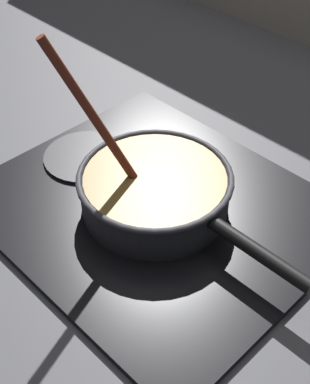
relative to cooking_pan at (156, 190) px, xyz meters
name	(u,v)px	position (x,y,z in m)	size (l,w,h in m)	color
ground	(77,209)	(-0.12, -0.08, -0.07)	(2.40, 1.60, 0.04)	#4C4C51
hob_plate	(155,209)	(0.00, 0.00, -0.04)	(0.56, 0.48, 0.01)	black
burner_ring	(155,205)	(0.00, 0.00, -0.03)	(0.19, 0.19, 0.01)	#592D0C
spare_burner	(85,156)	(-0.19, 0.00, -0.04)	(0.16, 0.16, 0.01)	#262628
cooking_pan	(156,190)	(0.00, 0.00, 0.00)	(0.43, 0.26, 0.31)	#38383D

